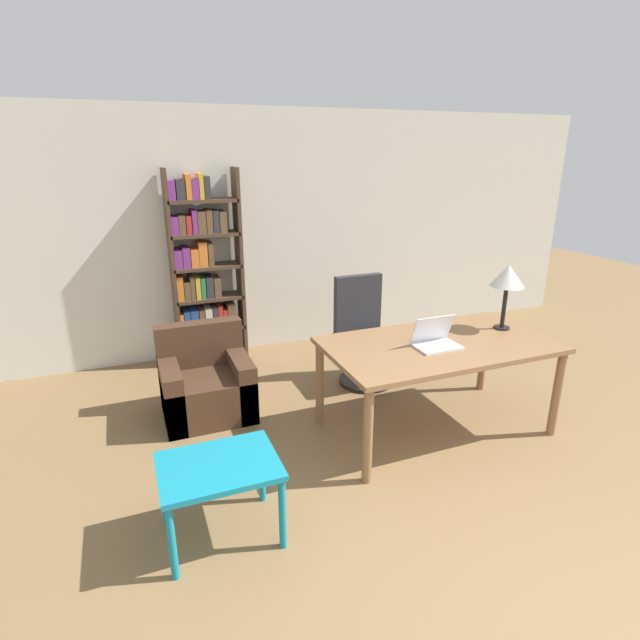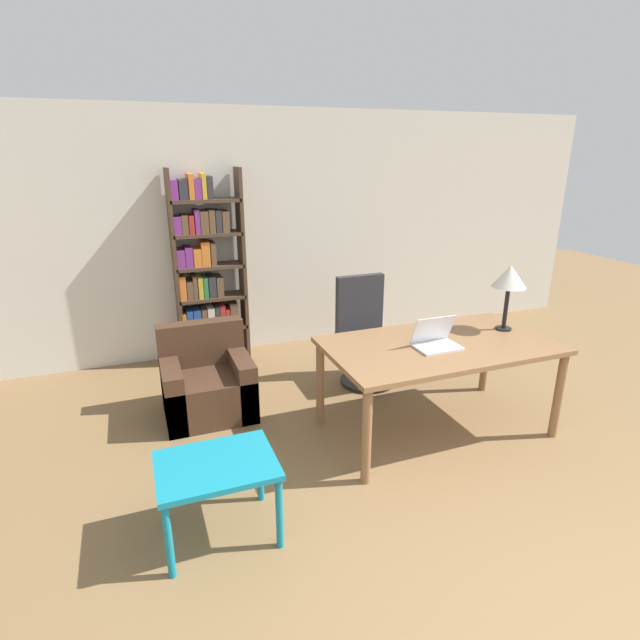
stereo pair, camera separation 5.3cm
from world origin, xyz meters
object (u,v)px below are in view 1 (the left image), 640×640
side_table_blue (219,474)px  table_lamp (508,278)px  office_chair (363,336)px  desk (438,352)px  armchair (206,385)px  laptop (435,340)px  bookshelf (203,275)px

side_table_blue → table_lamp: bearing=14.7°
table_lamp → office_chair: size_ratio=0.53×
side_table_blue → desk: bearing=17.3°
table_lamp → armchair: table_lamp is taller
laptop → armchair: size_ratio=0.44×
laptop → armchair: bearing=148.6°
office_chair → laptop: bearing=-87.0°
laptop → bookshelf: (-1.44, 2.27, 0.14)m
office_chair → desk: bearing=-82.7°
laptop → armchair: laptop is taller
table_lamp → armchair: bearing=160.3°
desk → armchair: armchair is taller
table_lamp → bookshelf: bookshelf is taller
laptop → table_lamp: size_ratio=0.62×
desk → laptop: laptop is taller
side_table_blue → bookshelf: bookshelf is taller
desk → bookshelf: bookshelf is taller
laptop → side_table_blue: laptop is taller
desk → office_chair: 1.11m
armchair → bookshelf: 1.45m
table_lamp → laptop: bearing=-169.9°
laptop → side_table_blue: bearing=-163.4°
bookshelf → laptop: bearing=-57.6°
desk → table_lamp: table_lamp is taller
desk → bookshelf: 2.70m
desk → armchair: bearing=151.0°
table_lamp → side_table_blue: 2.82m
side_table_blue → bookshelf: bearing=82.0°
desk → table_lamp: (0.70, 0.09, 0.54)m
side_table_blue → armchair: 1.58m
table_lamp → side_table_blue: table_lamp is taller
side_table_blue → laptop: bearing=16.6°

